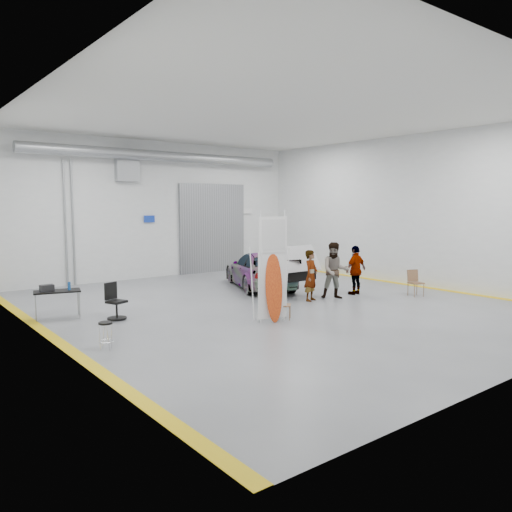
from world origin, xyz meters
TOP-DOWN VIEW (x-y plane):
  - ground at (0.00, 0.00)m, footprint 16.00×16.00m
  - room_shell at (0.24, 2.22)m, footprint 14.02×16.18m
  - sedan_car at (1.70, 2.87)m, footprint 3.68×5.20m
  - person_a at (1.41, -0.25)m, footprint 0.73×0.61m
  - person_b at (2.33, -0.48)m, footprint 1.20×1.16m
  - person_c at (3.51, -0.38)m, footprint 1.06×0.50m
  - surfboard_display at (-1.49, -1.81)m, footprint 0.86×0.37m
  - folding_chair_near at (-1.07, -1.72)m, footprint 0.52×0.59m
  - folding_chair_far at (4.94, -1.92)m, footprint 0.56×0.59m
  - shop_stool at (-6.20, -1.54)m, footprint 0.33×0.33m
  - work_table at (-6.17, 2.40)m, footprint 1.37×0.91m
  - office_chair at (-4.84, 1.22)m, footprint 0.58×0.61m
  - trunk_lid at (1.70, 0.71)m, footprint 1.63×0.99m

SIDE VIEW (x-z plane):
  - ground at x=0.00m, z-range 0.00..0.00m
  - folding_chair_near at x=-1.07m, z-range -0.15..0.64m
  - folding_chair_far at x=4.94m, z-range -0.17..0.75m
  - shop_stool at x=-6.20m, z-range 0.00..0.64m
  - office_chair at x=-4.84m, z-range -0.06..0.97m
  - sedan_car at x=1.70m, z-range 0.00..1.40m
  - work_table at x=-6.17m, z-range 0.28..1.30m
  - person_a at x=1.41m, z-range 0.00..1.73m
  - person_c at x=3.51m, z-range 0.00..1.78m
  - person_b at x=2.33m, z-range 0.00..1.95m
  - surfboard_display at x=-1.49m, z-range -0.29..2.80m
  - trunk_lid at x=1.70m, z-range 1.40..1.44m
  - room_shell at x=0.24m, z-range 1.07..7.08m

